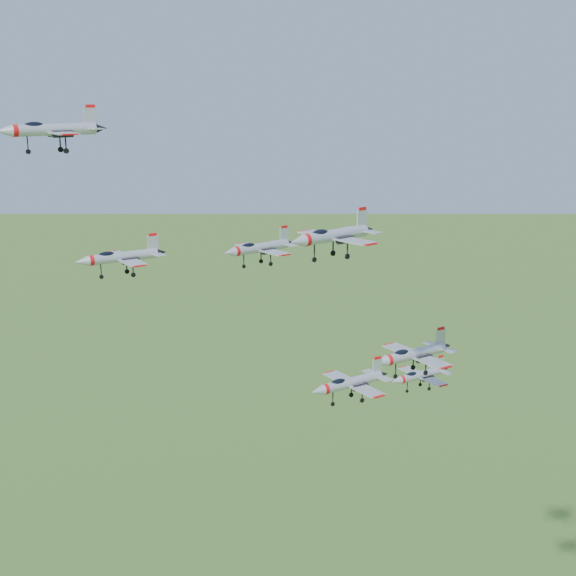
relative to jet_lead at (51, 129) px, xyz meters
name	(u,v)px	position (x,y,z in m)	size (l,w,h in m)	color
jet_lead	(51,129)	(0.00, 0.00, 0.00)	(13.28, 11.00, 3.55)	#A7ACB3
jet_left_high	(121,257)	(5.32, -8.28, -14.26)	(11.23, 9.33, 3.00)	#A7ACB3
jet_right_high	(333,235)	(23.42, -26.13, -10.25)	(11.96, 10.13, 3.23)	#A7ACB3
jet_left_low	(259,248)	(26.13, -1.30, -16.31)	(11.94, 10.07, 3.22)	#A7ACB3
jet_right_low	(350,383)	(27.85, -22.88, -28.65)	(11.37, 9.47, 3.04)	#A7ACB3
jet_trail	(413,354)	(42.48, -14.78, -29.86)	(13.72, 11.44, 3.67)	#A7ACB3
jet_extra	(420,375)	(53.01, -2.24, -38.83)	(11.60, 9.63, 3.10)	#A7ACB3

